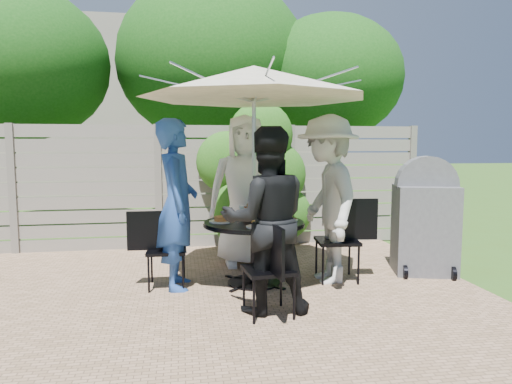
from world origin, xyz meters
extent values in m
plane|color=#37591B|center=(0.00, 0.00, 0.00)|extent=(60.00, 60.00, 0.00)
cube|color=#A47D5F|center=(0.00, 0.50, 0.01)|extent=(7.00, 6.00, 0.02)
cube|color=gray|center=(0.00, 3.00, 0.93)|extent=(8.00, 0.10, 1.85)
ellipsoid|color=#226116|center=(1.40, 2.85, 0.90)|extent=(1.20, 0.70, 1.80)
cube|color=gray|center=(0.00, 12.00, 2.50)|extent=(10.00, 6.00, 5.00)
ellipsoid|color=#134811|center=(-2.50, 5.00, 2.97)|extent=(3.20, 3.20, 2.72)
ellipsoid|color=#134811|center=(1.00, 5.50, 3.18)|extent=(3.80, 3.80, 3.23)
ellipsoid|color=#134811|center=(3.20, 4.80, 2.83)|extent=(2.80, 2.80, 2.38)
cylinder|color=black|center=(1.11, 1.05, 0.70)|extent=(1.11, 1.11, 0.03)
cylinder|color=black|center=(1.11, 1.05, 0.35)|extent=(0.08, 0.08, 0.70)
cylinder|color=black|center=(1.11, 1.05, 0.02)|extent=(0.58, 0.58, 0.04)
cylinder|color=silver|center=(1.11, 1.05, 1.13)|extent=(0.04, 0.04, 2.26)
cone|color=beige|center=(1.11, 1.05, 2.22)|extent=(2.52, 2.52, 0.34)
cube|color=black|center=(1.14, 2.00, 0.42)|extent=(0.44, 0.44, 0.03)
cube|color=black|center=(1.13, 2.21, 0.65)|extent=(0.05, 0.42, 0.42)
imported|color=white|center=(1.13, 1.88, 0.97)|extent=(0.96, 0.64, 1.93)
cube|color=black|center=(0.17, 1.07, 0.42)|extent=(0.42, 0.42, 0.03)
cube|color=black|center=(-0.04, 1.08, 0.64)|extent=(0.41, 0.04, 0.42)
imported|color=#244B9E|center=(0.29, 1.07, 0.91)|extent=(0.45, 0.68, 1.83)
cube|color=black|center=(1.09, 0.10, 0.43)|extent=(0.46, 0.46, 0.03)
cube|color=black|center=(1.11, -0.11, 0.66)|extent=(0.07, 0.42, 0.43)
imported|color=black|center=(1.10, 0.22, 0.86)|extent=(0.85, 0.67, 1.72)
cube|color=black|center=(2.06, 1.03, 0.47)|extent=(0.50, 0.50, 0.04)
cube|color=black|center=(2.29, 1.00, 0.72)|extent=(0.46, 0.08, 0.47)
imported|color=beige|center=(1.94, 1.03, 0.94)|extent=(0.73, 1.23, 1.88)
cylinder|color=white|center=(1.12, 1.41, 0.72)|extent=(0.26, 0.26, 0.01)
cylinder|color=#B96E36|center=(1.12, 1.41, 0.75)|extent=(0.15, 0.15, 0.05)
cylinder|color=white|center=(0.75, 1.06, 0.72)|extent=(0.26, 0.26, 0.01)
cylinder|color=#B96E36|center=(0.75, 1.06, 0.75)|extent=(0.15, 0.15, 0.05)
cylinder|color=white|center=(1.11, 0.69, 0.72)|extent=(0.26, 0.26, 0.01)
cylinder|color=#B96E36|center=(1.11, 0.69, 0.75)|extent=(0.15, 0.15, 0.05)
cylinder|color=white|center=(1.47, 1.04, 0.72)|extent=(0.26, 0.26, 0.01)
cylinder|color=#B96E36|center=(1.47, 1.04, 0.75)|extent=(0.15, 0.15, 0.05)
cylinder|color=white|center=(1.29, 0.75, 0.72)|extent=(0.24, 0.24, 0.01)
cylinder|color=#B96E36|center=(1.29, 0.75, 0.75)|extent=(0.14, 0.14, 0.05)
cylinder|color=silver|center=(1.02, 1.31, 0.79)|extent=(0.07, 0.07, 0.14)
cylinder|color=silver|center=(1.21, 0.79, 0.79)|extent=(0.07, 0.07, 0.14)
cylinder|color=silver|center=(1.38, 1.15, 0.79)|extent=(0.07, 0.07, 0.14)
cylinder|color=#59280C|center=(1.06, 1.10, 0.80)|extent=(0.09, 0.09, 0.16)
cylinder|color=#C6B293|center=(1.22, 1.27, 0.78)|extent=(0.08, 0.08, 0.12)
cube|color=#5C5C61|center=(3.19, 1.14, 0.53)|extent=(0.81, 0.70, 1.07)
cylinder|color=#5C5C61|center=(3.19, 1.14, 1.07)|extent=(0.74, 0.40, 0.71)
camera|label=1|loc=(0.34, -3.83, 1.56)|focal=32.00mm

